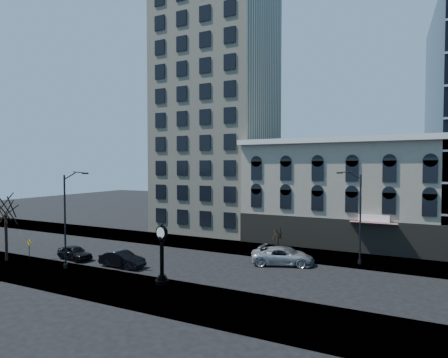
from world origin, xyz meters
The scene contains 15 objects.
ground centered at (0.00, 0.00, 0.00)m, with size 160.00×160.00×0.00m, color black.
sidewalk_far centered at (0.00, 8.00, 0.06)m, with size 160.00×6.00×0.12m, color gray.
sidewalk_near centered at (0.00, -8.00, 0.06)m, with size 160.00×6.00×0.12m, color gray.
cream_tower centered at (-6.11, 18.88, 19.32)m, with size 15.90×15.40×42.50m.
victorian_row centered at (12.00, 15.89, 6.00)m, with size 22.60×11.19×12.50m.
street_clock centered at (1.42, -6.12, 2.25)m, with size 1.07×1.07×4.70m.
street_lamp_near centered at (-8.26, -6.18, 6.84)m, with size 2.18×1.10×8.90m.
street_lamp_far centered at (14.36, 6.26, 6.84)m, with size 2.28×0.74×8.90m.
bare_tree_near centered at (-16.24, -7.07, 5.54)m, with size 4.18×4.18×7.18m.
bare_tree_far centered at (6.79, 7.19, 2.67)m, with size 1.98×1.98×3.39m.
warning_sign centered at (-14.26, -6.10, 1.55)m, with size 0.67×0.17×2.08m.
car_near_a centered at (-10.91, -3.62, 0.69)m, with size 1.63×4.05×1.38m, color black.
car_near_b centered at (-4.80, -3.63, 0.73)m, with size 1.54×4.43×1.46m, color black.
car_far_a centered at (8.27, 3.55, 0.80)m, with size 2.65×5.74×1.59m, color #A5A8AD.
car_far_b centered at (8.61, 4.09, 0.77)m, with size 2.15×5.28×1.53m, color #595B60.
Camera 1 is at (17.39, -28.45, 9.25)m, focal length 28.00 mm.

